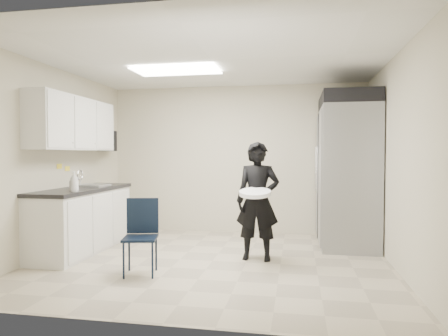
% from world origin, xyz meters
% --- Properties ---
extents(floor, '(4.50, 4.50, 0.00)m').
position_xyz_m(floor, '(0.00, 0.00, 0.00)').
color(floor, '#B1A58B').
rests_on(floor, ground).
extents(ceiling, '(4.50, 4.50, 0.00)m').
position_xyz_m(ceiling, '(0.00, 0.00, 2.60)').
color(ceiling, silver).
rests_on(ceiling, back_wall).
extents(back_wall, '(4.50, 0.00, 4.50)m').
position_xyz_m(back_wall, '(0.00, 2.00, 1.30)').
color(back_wall, '#BFB59D').
rests_on(back_wall, floor).
extents(left_wall, '(0.00, 4.00, 4.00)m').
position_xyz_m(left_wall, '(-2.25, 0.00, 1.30)').
color(left_wall, '#BFB59D').
rests_on(left_wall, floor).
extents(right_wall, '(0.00, 4.00, 4.00)m').
position_xyz_m(right_wall, '(2.25, 0.00, 1.30)').
color(right_wall, '#BFB59D').
rests_on(right_wall, floor).
extents(ceiling_panel, '(1.20, 0.60, 0.02)m').
position_xyz_m(ceiling_panel, '(-0.60, 0.40, 2.57)').
color(ceiling_panel, white).
rests_on(ceiling_panel, ceiling).
extents(lower_counter, '(0.60, 1.90, 0.86)m').
position_xyz_m(lower_counter, '(-1.95, 0.20, 0.43)').
color(lower_counter, silver).
rests_on(lower_counter, floor).
extents(countertop, '(0.64, 1.95, 0.05)m').
position_xyz_m(countertop, '(-1.95, 0.20, 0.89)').
color(countertop, black).
rests_on(countertop, lower_counter).
extents(sink, '(0.42, 0.40, 0.14)m').
position_xyz_m(sink, '(-1.93, 0.45, 0.87)').
color(sink, gray).
rests_on(sink, countertop).
extents(faucet, '(0.02, 0.02, 0.24)m').
position_xyz_m(faucet, '(-2.13, 0.45, 1.02)').
color(faucet, silver).
rests_on(faucet, countertop).
extents(upper_cabinets, '(0.35, 1.80, 0.75)m').
position_xyz_m(upper_cabinets, '(-2.08, 0.20, 1.83)').
color(upper_cabinets, silver).
rests_on(upper_cabinets, left_wall).
extents(towel_dispenser, '(0.22, 0.30, 0.35)m').
position_xyz_m(towel_dispenser, '(-2.14, 1.35, 1.62)').
color(towel_dispenser, black).
rests_on(towel_dispenser, left_wall).
extents(notice_sticker_left, '(0.00, 0.12, 0.07)m').
position_xyz_m(notice_sticker_left, '(-2.24, 0.10, 1.22)').
color(notice_sticker_left, yellow).
rests_on(notice_sticker_left, left_wall).
extents(notice_sticker_right, '(0.00, 0.12, 0.07)m').
position_xyz_m(notice_sticker_right, '(-2.24, 0.30, 1.18)').
color(notice_sticker_right, yellow).
rests_on(notice_sticker_right, left_wall).
extents(commercial_fridge, '(0.80, 1.35, 2.10)m').
position_xyz_m(commercial_fridge, '(1.83, 1.27, 1.05)').
color(commercial_fridge, gray).
rests_on(commercial_fridge, floor).
extents(fridge_compressor, '(0.80, 1.35, 0.20)m').
position_xyz_m(fridge_compressor, '(1.83, 1.27, 2.20)').
color(fridge_compressor, black).
rests_on(fridge_compressor, commercial_fridge).
extents(folding_chair, '(0.45, 0.45, 0.85)m').
position_xyz_m(folding_chair, '(-0.70, -0.73, 0.42)').
color(folding_chair, black).
rests_on(folding_chair, floor).
extents(man_tuxedo, '(0.58, 0.40, 1.56)m').
position_xyz_m(man_tuxedo, '(0.57, 0.17, 0.78)').
color(man_tuxedo, black).
rests_on(man_tuxedo, floor).
extents(bucket_lid, '(0.41, 0.41, 0.05)m').
position_xyz_m(bucket_lid, '(0.56, -0.08, 0.91)').
color(bucket_lid, white).
rests_on(bucket_lid, man_tuxedo).
extents(soap_bottle_a, '(0.11, 0.11, 0.26)m').
position_xyz_m(soap_bottle_a, '(-1.73, -0.37, 1.04)').
color(soap_bottle_a, white).
rests_on(soap_bottle_a, countertop).
extents(soap_bottle_b, '(0.12, 0.12, 0.19)m').
position_xyz_m(soap_bottle_b, '(-1.83, -0.22, 1.01)').
color(soap_bottle_b, '#A9AAB5').
rests_on(soap_bottle_b, countertop).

